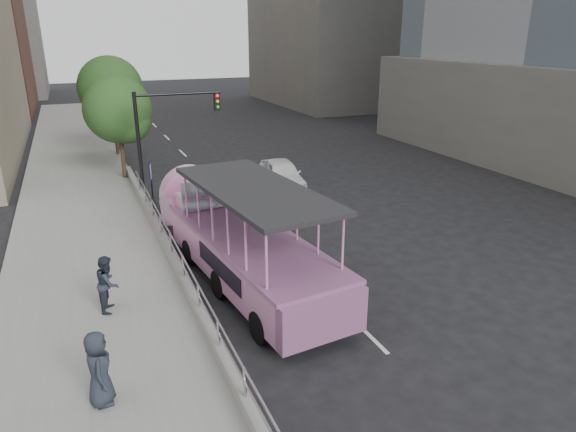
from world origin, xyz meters
The scene contains 12 objects.
ground centered at (0.00, 0.00, 0.00)m, with size 160.00×160.00×0.00m, color black.
sidewalk centered at (-5.75, 10.00, 0.15)m, with size 5.50×80.00×0.30m, color #989792.
kerb_wall centered at (-3.12, 2.00, 0.48)m, with size 0.24×30.00×0.36m, color #A1A19C.
guardrail centered at (-3.12, 2.00, 1.14)m, with size 0.07×22.00×0.71m.
duck_boat centered at (-1.14, 2.78, 1.28)m, with size 3.65×10.63×3.46m.
car centered at (4.08, 11.68, 0.76)m, with size 1.79×4.43×1.51m, color white.
pedestrian_mid centered at (-5.35, 1.47, 1.12)m, with size 0.80×0.62×1.64m, color #262D38.
pedestrian_far centered at (-5.85, -2.57, 1.15)m, with size 0.83×0.54×1.70m, color #262D38.
parking_sign centered at (-3.00, 8.55, 1.79)m, with size 0.16×0.63×2.86m.
traffic_signal centered at (-1.70, 12.50, 3.50)m, with size 4.20×0.32×5.20m.
street_tree_near centered at (-3.30, 15.93, 3.82)m, with size 3.52×3.52×5.72m.
street_tree_far centered at (-3.10, 21.93, 4.31)m, with size 3.97×3.97×6.45m.
Camera 1 is at (-5.69, -12.38, 7.76)m, focal length 32.00 mm.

